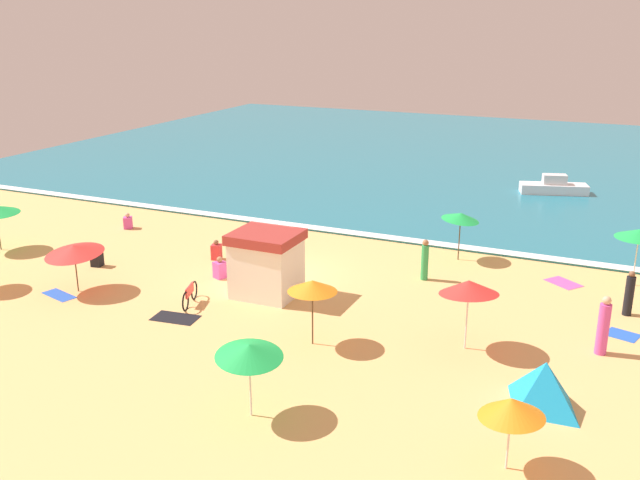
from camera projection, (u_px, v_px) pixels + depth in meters
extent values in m
plane|color=#E5B26B|center=(281.00, 274.00, 29.16)|extent=(60.00, 60.00, 0.00)
cube|color=teal|center=(451.00, 155.00, 53.46)|extent=(60.00, 44.00, 0.10)
cube|color=white|center=(340.00, 231.00, 34.60)|extent=(57.00, 0.70, 0.01)
cube|color=white|center=(267.00, 268.00, 26.66)|extent=(2.29, 2.06, 2.13)
cube|color=#A5332D|center=(266.00, 237.00, 26.28)|extent=(2.45, 2.19, 0.37)
cylinder|color=#4C3823|center=(313.00, 313.00, 22.63)|extent=(0.05, 0.05, 2.15)
cone|color=orange|center=(312.00, 286.00, 22.34)|extent=(1.69, 1.69, 0.40)
cylinder|color=silver|center=(250.00, 381.00, 18.55)|extent=(0.05, 0.05, 2.03)
cone|color=green|center=(249.00, 351.00, 18.28)|extent=(2.57, 2.57, 0.53)
cylinder|color=#4C3823|center=(459.00, 237.00, 30.54)|extent=(0.05, 0.05, 2.06)
cone|color=green|center=(461.00, 216.00, 30.25)|extent=(1.67, 1.65, 0.48)
cylinder|color=silver|center=(467.00, 316.00, 22.30)|extent=(0.05, 0.05, 2.27)
cone|color=red|center=(469.00, 287.00, 22.00)|extent=(2.66, 2.67, 0.64)
cylinder|color=silver|center=(509.00, 435.00, 16.37)|extent=(0.05, 0.05, 1.81)
cone|color=orange|center=(511.00, 407.00, 16.15)|extent=(1.79, 1.77, 0.58)
cylinder|color=#4C3823|center=(76.00, 269.00, 27.06)|extent=(0.05, 0.05, 1.81)
cone|color=red|center=(74.00, 250.00, 26.82)|extent=(2.72, 2.73, 0.58)
cylinder|color=silver|center=(636.00, 258.00, 27.60)|extent=(0.05, 0.05, 2.26)
cone|color=green|center=(639.00, 234.00, 27.30)|extent=(1.83, 1.83, 0.36)
pyramid|color=#1999D8|center=(544.00, 384.00, 19.09)|extent=(2.35, 2.26, 1.33)
torus|color=black|center=(194.00, 290.00, 26.51)|extent=(0.28, 0.70, 0.72)
torus|color=black|center=(186.00, 302.00, 25.47)|extent=(0.28, 0.70, 0.72)
cube|color=red|center=(190.00, 290.00, 25.92)|extent=(0.33, 0.86, 0.36)
cube|color=#D84CA5|center=(220.00, 270.00, 28.63)|extent=(0.58, 0.58, 0.67)
sphere|color=#9E6B47|center=(220.00, 259.00, 28.49)|extent=(0.25, 0.25, 0.25)
cylinder|color=green|center=(425.00, 263.00, 28.31)|extent=(0.36, 0.36, 1.45)
sphere|color=#9E6B47|center=(426.00, 243.00, 28.06)|extent=(0.25, 0.25, 0.25)
cube|color=red|center=(216.00, 252.00, 30.80)|extent=(0.49, 0.49, 0.67)
sphere|color=brown|center=(216.00, 242.00, 30.67)|extent=(0.23, 0.23, 0.23)
cube|color=#D84CA5|center=(128.00, 223.00, 35.28)|extent=(0.57, 0.57, 0.58)
sphere|color=#DBA884|center=(127.00, 215.00, 35.16)|extent=(0.23, 0.23, 0.23)
cylinder|color=#D84CA5|center=(603.00, 329.00, 22.04)|extent=(0.47, 0.47, 1.68)
sphere|color=#DBA884|center=(607.00, 301.00, 21.75)|extent=(0.28, 0.28, 0.28)
cylinder|color=black|center=(629.00, 296.00, 24.95)|extent=(0.42, 0.42, 1.44)
sphere|color=brown|center=(632.00, 274.00, 24.70)|extent=(0.22, 0.22, 0.22)
cube|color=black|center=(97.00, 258.00, 29.95)|extent=(0.48, 0.48, 0.68)
sphere|color=beige|center=(96.00, 248.00, 29.82)|extent=(0.25, 0.25, 0.25)
cube|color=black|center=(175.00, 318.00, 24.89)|extent=(1.72, 1.10, 0.01)
cube|color=#D84CA5|center=(563.00, 283.00, 28.15)|extent=(1.59, 1.50, 0.01)
cube|color=blue|center=(59.00, 295.00, 26.92)|extent=(1.61, 1.01, 0.01)
cube|color=blue|center=(622.00, 335.00, 23.57)|extent=(1.21, 1.08, 0.01)
cube|color=white|center=(554.00, 189.00, 41.82)|extent=(4.04, 2.30, 0.56)
cube|color=silver|center=(555.00, 179.00, 41.65)|extent=(1.50, 1.09, 0.57)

